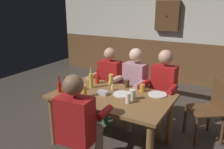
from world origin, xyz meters
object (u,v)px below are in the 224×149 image
Objects in this scene: pint_glass_3 at (84,91)px; person_2 at (162,88)px; pint_glass_0 at (132,95)px; pint_glass_1 at (142,88)px; dining_table at (111,102)px; bottle_2 at (65,88)px; chair_empty_near_left at (210,108)px; person_0 at (108,81)px; condiment_caddy at (103,93)px; person_1 at (133,84)px; bottle_3 at (59,86)px; pint_glass_7 at (68,96)px; wall_dart_cabinet at (167,16)px; bottle_0 at (91,80)px; person_3 at (79,121)px; bottle_1 at (97,78)px; pint_glass_6 at (127,84)px; table_candle at (112,87)px; pint_glass_2 at (76,86)px; plate_1 at (122,94)px; plate_0 at (157,94)px; pint_glass_5 at (128,98)px; pint_glass_4 at (111,79)px.

person_2 is at bearing 50.99° from pint_glass_3.
pint_glass_0 reaches higher than pint_glass_1.
dining_table is 6.90× the size of bottle_2.
chair_empty_near_left is (1.16, 0.82, -0.15)m from dining_table.
person_0 is at bearing 101.62° from pint_glass_3.
bottle_2 reaches higher than condiment_caddy.
bottle_3 is at bearing 59.03° from person_1.
person_1 is 12.28× the size of pint_glass_1.
wall_dart_cabinet reaches higher than pint_glass_7.
person_0 is at bearing 97.04° from bottle_0.
person_3 is at bearing -34.46° from bottle_3.
person_1 is 0.59m from bottle_1.
pint_glass_0 is 0.46m from pint_glass_6.
pint_glass_7 is (-0.39, -1.11, 0.11)m from person_1.
pint_glass_0 is 1.15× the size of pint_glass_7.
bottle_3 is 0.96m from pint_glass_6.
wall_dart_cabinet is (0.19, 3.43, 0.82)m from pint_glass_7.
chair_empty_near_left is at bearing 27.65° from table_candle.
pint_glass_2 is (-1.67, -0.91, 0.33)m from chair_empty_near_left.
condiment_caddy is 0.47m from pint_glass_7.
pint_glass_2 reaches higher than plate_1.
pint_glass_2 is at bearing 44.30° from bottle_3.
pint_glass_6 is (0.05, 1.09, 0.11)m from person_3.
pint_glass_6 reaches higher than table_candle.
table_candle is at bearing -120.76° from pint_glass_6.
plate_1 is 0.59m from bottle_1.
person_2 reaches higher than pint_glass_2.
person_3 is 10.63× the size of pint_glass_7.
plate_1 is 0.51m from pint_glass_3.
chair_empty_near_left is 11.00× the size of table_candle.
bottle_1 is at bearing 143.26° from dining_table.
pint_glass_0 is at bearing -127.53° from plate_0.
bottle_1 reaches higher than pint_glass_5.
pint_glass_1 is at bearing 17.55° from bottle_0.
pint_glass_7 reaches higher than plate_1.
condiment_caddy is 0.43m from pint_glass_5.
pint_glass_5 is at bearing -43.60° from pint_glass_4.
bottle_2 is (-0.58, -0.95, 0.14)m from person_1.
person_0 reaches higher than table_candle.
bottle_0 is 3.03m from wall_dart_cabinet.
person_1 is 9.75× the size of pint_glass_5.
condiment_caddy is 0.58× the size of plate_1.
condiment_caddy is at bearing 93.87° from person_3.
plate_0 is at bearing 11.91° from bottle_0.
pint_glass_7 is at bearing -133.74° from pint_glass_1.
pint_glass_1 is 0.92m from pint_glass_2.
person_0 is 15.00× the size of table_candle.
bottle_1 is at bearing 74.42° from bottle_2.
bottle_3 is at bearing -149.22° from pint_glass_1.
person_2 is 7.99× the size of pint_glass_4.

